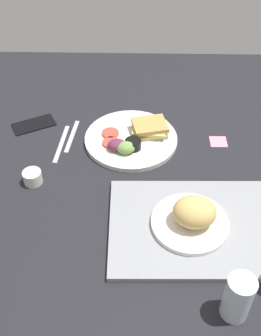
# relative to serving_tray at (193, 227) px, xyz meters

# --- Properties ---
(ground_plane) EXTENTS (1.90, 1.50, 0.03)m
(ground_plane) POSITION_rel_serving_tray_xyz_m (0.15, -0.22, -0.02)
(ground_plane) COLOR black
(serving_tray) EXTENTS (0.46, 0.34, 0.02)m
(serving_tray) POSITION_rel_serving_tray_xyz_m (0.00, 0.00, 0.00)
(serving_tray) COLOR gray
(serving_tray) RESTS_ON ground_plane
(bread_plate_near) EXTENTS (0.21, 0.21, 0.09)m
(bread_plate_near) POSITION_rel_serving_tray_xyz_m (0.01, 0.00, 0.04)
(bread_plate_near) COLOR white
(bread_plate_near) RESTS_ON serving_tray
(plate_with_salad) EXTENTS (0.31, 0.31, 0.05)m
(plate_with_salad) POSITION_rel_serving_tray_xyz_m (0.17, -0.36, 0.01)
(plate_with_salad) COLOR white
(plate_with_salad) RESTS_ON ground_plane
(drinking_glass) EXTENTS (0.06, 0.06, 0.12)m
(drinking_glass) POSITION_rel_serving_tray_xyz_m (-0.07, 0.24, 0.05)
(drinking_glass) COLOR silver
(drinking_glass) RESTS_ON ground_plane
(espresso_cup) EXTENTS (0.06, 0.06, 0.04)m
(espresso_cup) POSITION_rel_serving_tray_xyz_m (0.46, -0.17, 0.01)
(espresso_cup) COLOR silver
(espresso_cup) RESTS_ON ground_plane
(fork) EXTENTS (0.03, 0.17, 0.01)m
(fork) POSITION_rel_serving_tray_xyz_m (0.37, -0.39, -0.01)
(fork) COLOR #B7B7BC
(fork) RESTS_ON ground_plane
(knife) EXTENTS (0.03, 0.19, 0.01)m
(knife) POSITION_rel_serving_tray_xyz_m (0.40, -0.35, -0.01)
(knife) COLOR #B7B7BC
(knife) RESTS_ON ground_plane
(cell_phone) EXTENTS (0.16, 0.13, 0.01)m
(cell_phone) POSITION_rel_serving_tray_xyz_m (0.52, -0.45, -0.00)
(cell_phone) COLOR black
(cell_phone) RESTS_ON ground_plane
(sticky_note) EXTENTS (0.06, 0.06, 0.00)m
(sticky_note) POSITION_rel_serving_tray_xyz_m (-0.12, -0.37, -0.01)
(sticky_note) COLOR pink
(sticky_note) RESTS_ON ground_plane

